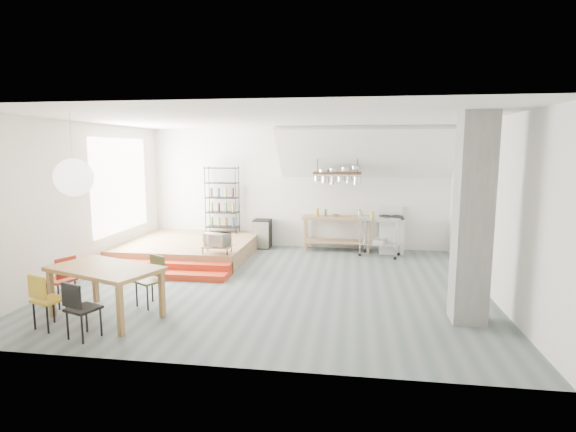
% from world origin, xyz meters
% --- Properties ---
extents(floor, '(8.00, 8.00, 0.00)m').
position_xyz_m(floor, '(0.00, 0.00, 0.00)').
color(floor, '#566264').
rests_on(floor, ground).
extents(wall_back, '(8.00, 0.04, 3.20)m').
position_xyz_m(wall_back, '(0.00, 3.50, 1.60)').
color(wall_back, silver).
rests_on(wall_back, ground).
extents(wall_left, '(0.04, 7.00, 3.20)m').
position_xyz_m(wall_left, '(-4.00, 0.00, 1.60)').
color(wall_left, silver).
rests_on(wall_left, ground).
extents(wall_right, '(0.04, 7.00, 3.20)m').
position_xyz_m(wall_right, '(4.00, 0.00, 1.60)').
color(wall_right, silver).
rests_on(wall_right, ground).
extents(ceiling, '(8.00, 7.00, 0.02)m').
position_xyz_m(ceiling, '(0.00, 0.00, 3.20)').
color(ceiling, white).
rests_on(ceiling, wall_back).
extents(slope_ceiling, '(4.40, 1.44, 1.32)m').
position_xyz_m(slope_ceiling, '(1.80, 2.90, 2.55)').
color(slope_ceiling, white).
rests_on(slope_ceiling, wall_back).
extents(window_pane, '(0.02, 2.50, 2.20)m').
position_xyz_m(window_pane, '(-3.98, 1.50, 1.80)').
color(window_pane, white).
rests_on(window_pane, wall_left).
extents(platform, '(3.00, 3.00, 0.40)m').
position_xyz_m(platform, '(-2.50, 2.00, 0.20)').
color(platform, olive).
rests_on(platform, ground).
extents(step_lower, '(3.00, 0.35, 0.13)m').
position_xyz_m(step_lower, '(-2.50, 0.05, 0.07)').
color(step_lower, red).
rests_on(step_lower, ground).
extents(step_upper, '(3.00, 0.35, 0.27)m').
position_xyz_m(step_upper, '(-2.50, 0.40, 0.13)').
color(step_upper, red).
rests_on(step_upper, ground).
extents(concrete_column, '(0.50, 0.50, 3.20)m').
position_xyz_m(concrete_column, '(3.30, -1.50, 1.60)').
color(concrete_column, slate).
rests_on(concrete_column, ground).
extents(kitchen_counter, '(1.80, 0.60, 0.91)m').
position_xyz_m(kitchen_counter, '(1.10, 3.15, 0.63)').
color(kitchen_counter, olive).
rests_on(kitchen_counter, ground).
extents(stove, '(0.60, 0.60, 1.18)m').
position_xyz_m(stove, '(2.50, 3.16, 0.48)').
color(stove, white).
rests_on(stove, ground).
extents(pot_rack, '(1.20, 0.50, 1.43)m').
position_xyz_m(pot_rack, '(1.13, 2.92, 1.98)').
color(pot_rack, '#3F2519').
rests_on(pot_rack, ceiling).
extents(wire_shelving, '(0.88, 0.38, 1.80)m').
position_xyz_m(wire_shelving, '(-2.00, 3.20, 1.33)').
color(wire_shelving, black).
rests_on(wire_shelving, platform).
extents(microwave_shelf, '(0.60, 0.40, 0.16)m').
position_xyz_m(microwave_shelf, '(-1.40, 0.75, 0.55)').
color(microwave_shelf, olive).
rests_on(microwave_shelf, platform).
extents(paper_lantern, '(0.60, 0.60, 0.60)m').
position_xyz_m(paper_lantern, '(-2.88, -1.95, 2.20)').
color(paper_lantern, white).
rests_on(paper_lantern, ceiling).
extents(dining_table, '(1.96, 1.51, 0.82)m').
position_xyz_m(dining_table, '(-2.31, -2.16, 0.73)').
color(dining_table, olive).
rests_on(dining_table, ground).
extents(chair_mustard, '(0.49, 0.49, 0.84)m').
position_xyz_m(chair_mustard, '(-2.93, -2.75, 0.50)').
color(chair_mustard, '#BA921F').
rests_on(chair_mustard, ground).
extents(chair_black, '(0.49, 0.49, 0.84)m').
position_xyz_m(chair_black, '(-2.22, -3.01, 0.50)').
color(chair_black, black).
rests_on(chair_black, ground).
extents(chair_olive, '(0.53, 0.53, 0.85)m').
position_xyz_m(chair_olive, '(-1.83, -1.51, 0.51)').
color(chair_olive, brown).
rests_on(chair_olive, ground).
extents(chair_red, '(0.50, 0.50, 0.86)m').
position_xyz_m(chair_red, '(-3.31, -1.79, 0.51)').
color(chair_red, red).
rests_on(chair_red, ground).
extents(rolling_cart, '(1.06, 0.77, 0.94)m').
position_xyz_m(rolling_cart, '(2.19, 2.70, 0.61)').
color(rolling_cart, silver).
rests_on(rolling_cart, ground).
extents(mini_fridge, '(0.46, 0.46, 0.77)m').
position_xyz_m(mini_fridge, '(-0.90, 3.20, 0.39)').
color(mini_fridge, black).
rests_on(mini_fridge, ground).
extents(microwave, '(0.60, 0.48, 0.29)m').
position_xyz_m(microwave, '(-1.40, 0.75, 0.71)').
color(microwave, beige).
rests_on(microwave, microwave_shelf).
extents(bowl, '(0.27, 0.27, 0.06)m').
position_xyz_m(bowl, '(1.08, 3.10, 0.94)').
color(bowl, silver).
rests_on(bowl, kitchen_counter).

